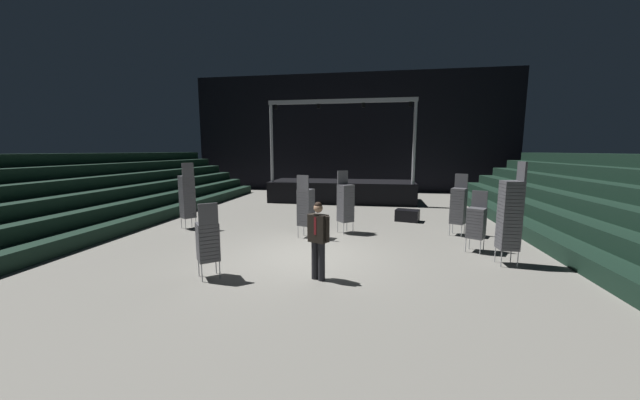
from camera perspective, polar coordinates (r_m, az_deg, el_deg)
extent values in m
cube|color=gray|center=(9.23, -2.48, -9.72)|extent=(22.00, 30.00, 0.10)
cube|color=black|center=(23.68, 5.07, 11.22)|extent=(22.00, 0.30, 8.00)
cube|color=black|center=(13.19, -32.21, -4.25)|extent=(0.75, 24.00, 0.45)
cube|color=black|center=(13.62, -34.73, -2.17)|extent=(0.75, 24.00, 0.45)
cube|color=black|center=(14.09, -37.07, -0.21)|extent=(0.75, 24.00, 0.45)
cube|color=black|center=(14.60, -39.26, 1.61)|extent=(0.75, 24.00, 0.45)
cube|color=black|center=(15.14, -41.30, 3.31)|extent=(0.75, 24.00, 0.45)
cube|color=black|center=(15.71, -43.20, 4.88)|extent=(0.75, 24.00, 0.45)
cube|color=black|center=(11.14, 36.32, -6.73)|extent=(0.75, 24.00, 0.45)
cube|color=black|center=(11.41, 39.89, -4.42)|extent=(0.75, 24.00, 0.45)
cube|color=black|center=(11.73, 43.25, -2.20)|extent=(0.75, 24.00, 0.45)
cube|color=black|center=(18.96, 3.82, 1.54)|extent=(7.88, 3.01, 1.12)
cylinder|color=#9EA0A8|center=(18.33, -8.21, 9.53)|extent=(0.16, 0.16, 4.17)
cylinder|color=#9EA0A8|center=(17.59, 15.71, 9.35)|extent=(0.16, 0.16, 4.17)
cube|color=#9EA0A8|center=(17.75, 3.56, 16.39)|extent=(7.58, 0.20, 0.20)
cylinder|color=black|center=(18.39, -7.56, 15.36)|extent=(0.18, 0.18, 0.22)
cylinder|color=black|center=(17.88, -0.24, 15.64)|extent=(0.18, 0.18, 0.22)
cylinder|color=black|center=(17.64, 7.41, 15.67)|extent=(0.18, 0.18, 0.22)
cylinder|color=black|center=(17.70, 15.12, 15.43)|extent=(0.18, 0.18, 0.22)
cylinder|color=black|center=(7.43, 0.28, -10.39)|extent=(0.15, 0.15, 0.85)
cylinder|color=black|center=(7.52, -0.88, -10.14)|extent=(0.15, 0.15, 0.85)
cube|color=silver|center=(7.23, -0.58, -4.91)|extent=(0.21, 0.17, 0.60)
cube|color=black|center=(7.28, -0.31, -4.82)|extent=(0.46, 0.38, 0.60)
cube|color=maroon|center=(7.17, -0.83, -4.42)|extent=(0.06, 0.03, 0.39)
cylinder|color=black|center=(7.15, 1.25, -4.96)|extent=(0.13, 0.13, 0.56)
cylinder|color=black|center=(7.41, -1.81, -4.49)|extent=(0.13, 0.13, 0.56)
sphere|color=tan|center=(7.19, -0.31, -1.39)|extent=(0.20, 0.20, 0.20)
sphere|color=black|center=(7.18, -0.31, -0.96)|extent=(0.16, 0.16, 0.16)
cylinder|color=#B2B5BA|center=(11.31, -2.77, -5.00)|extent=(0.02, 0.02, 0.40)
cylinder|color=#B2B5BA|center=(11.13, -1.05, -5.21)|extent=(0.02, 0.02, 0.40)
cylinder|color=#B2B5BA|center=(10.99, -3.74, -5.40)|extent=(0.02, 0.02, 0.40)
cylinder|color=#B2B5BA|center=(10.81, -1.99, -5.63)|extent=(0.02, 0.02, 0.40)
cube|color=#4C4C51|center=(11.00, -2.40, -4.08)|extent=(0.55, 0.55, 0.08)
cube|color=#4C4C51|center=(10.99, -2.40, -3.65)|extent=(0.55, 0.55, 0.08)
cube|color=#4C4C51|center=(10.97, -2.40, -3.21)|extent=(0.55, 0.55, 0.08)
cube|color=#4C4C51|center=(10.95, -2.40, -2.78)|extent=(0.55, 0.55, 0.08)
cube|color=#4C4C51|center=(10.94, -2.41, -2.34)|extent=(0.55, 0.55, 0.08)
cube|color=#4C4C51|center=(10.92, -2.41, -1.90)|extent=(0.55, 0.55, 0.08)
cube|color=#4C4C51|center=(10.91, -2.41, -1.46)|extent=(0.55, 0.55, 0.08)
cube|color=#4C4C51|center=(10.89, -2.41, -1.02)|extent=(0.55, 0.55, 0.08)
cube|color=#4C4C51|center=(10.88, -2.42, -0.58)|extent=(0.55, 0.55, 0.08)
cube|color=#4C4C51|center=(10.87, -2.42, -0.14)|extent=(0.55, 0.55, 0.08)
cube|color=#4C4C51|center=(10.85, -2.42, 0.31)|extent=(0.55, 0.55, 0.08)
cube|color=#4C4C51|center=(10.84, -2.43, 0.75)|extent=(0.55, 0.55, 0.08)
cube|color=#4C4C51|center=(10.83, -2.43, 1.20)|extent=(0.55, 0.55, 0.08)
cube|color=#4C4C51|center=(10.82, -2.43, 1.64)|extent=(0.55, 0.55, 0.08)
cube|color=#4C4C51|center=(10.62, -2.95, 2.99)|extent=(0.40, 0.17, 0.46)
cylinder|color=#B2B5BA|center=(9.41, 28.38, -8.80)|extent=(0.02, 0.02, 0.40)
cylinder|color=#B2B5BA|center=(9.75, 27.55, -8.16)|extent=(0.02, 0.02, 0.40)
cylinder|color=#B2B5BA|center=(9.56, 30.52, -8.70)|extent=(0.02, 0.02, 0.40)
cylinder|color=#B2B5BA|center=(9.89, 29.63, -8.08)|extent=(0.02, 0.02, 0.40)
cube|color=#4C4C51|center=(9.59, 29.12, -7.04)|extent=(0.46, 0.46, 0.08)
cube|color=#4C4C51|center=(9.57, 29.16, -6.55)|extent=(0.46, 0.46, 0.08)
cube|color=#4C4C51|center=(9.55, 29.19, -6.05)|extent=(0.46, 0.46, 0.08)
cube|color=#4C4C51|center=(9.53, 29.23, -5.56)|extent=(0.46, 0.46, 0.08)
cube|color=#4C4C51|center=(9.51, 29.27, -5.06)|extent=(0.46, 0.46, 0.08)
cube|color=#4C4C51|center=(9.49, 29.30, -4.56)|extent=(0.46, 0.46, 0.08)
cube|color=#4C4C51|center=(9.47, 29.34, -4.06)|extent=(0.46, 0.46, 0.08)
cube|color=#4C4C51|center=(9.46, 29.38, -3.55)|extent=(0.46, 0.46, 0.08)
cube|color=#4C4C51|center=(9.44, 29.41, -3.05)|extent=(0.46, 0.46, 0.08)
cube|color=#4C4C51|center=(9.43, 29.45, -2.54)|extent=(0.46, 0.46, 0.08)
cube|color=#4C4C51|center=(9.41, 29.49, -2.03)|extent=(0.46, 0.46, 0.08)
cube|color=#4C4C51|center=(9.40, 29.53, -1.52)|extent=(0.46, 0.46, 0.08)
cube|color=#4C4C51|center=(9.39, 29.56, -1.01)|extent=(0.46, 0.46, 0.08)
cube|color=#4C4C51|center=(9.37, 29.60, -0.50)|extent=(0.46, 0.46, 0.08)
cube|color=#4C4C51|center=(9.36, 29.64, 0.01)|extent=(0.46, 0.46, 0.08)
cube|color=#4C4C51|center=(9.35, 29.68, 0.53)|extent=(0.46, 0.46, 0.08)
cube|color=#4C4C51|center=(9.34, 29.71, 1.05)|extent=(0.46, 0.46, 0.08)
cube|color=#4C4C51|center=(9.33, 29.75, 1.56)|extent=(0.46, 0.46, 0.08)
cube|color=#4C4C51|center=(9.33, 29.79, 2.08)|extent=(0.46, 0.46, 0.08)
cube|color=#4C4C51|center=(9.32, 29.83, 2.60)|extent=(0.46, 0.46, 0.08)
cube|color=#4C4C51|center=(9.38, 31.05, 4.21)|extent=(0.07, 0.41, 0.46)
cylinder|color=#B2B5BA|center=(11.98, 22.86, -4.90)|extent=(0.02, 0.02, 0.40)
cylinder|color=#B2B5BA|center=(12.07, 21.10, -4.71)|extent=(0.02, 0.02, 0.40)
cylinder|color=#B2B5BA|center=(12.35, 23.27, -4.54)|extent=(0.02, 0.02, 0.40)
cylinder|color=#B2B5BA|center=(12.43, 21.56, -4.36)|extent=(0.02, 0.02, 0.40)
cube|color=#4C4C51|center=(12.16, 22.26, -3.51)|extent=(0.59, 0.59, 0.08)
cube|color=#4C4C51|center=(12.14, 22.28, -3.12)|extent=(0.59, 0.59, 0.08)
cube|color=#4C4C51|center=(12.12, 22.30, -2.72)|extent=(0.59, 0.59, 0.08)
cube|color=#4C4C51|center=(12.11, 22.33, -2.33)|extent=(0.59, 0.59, 0.08)
cube|color=#4C4C51|center=(12.09, 22.35, -1.93)|extent=(0.59, 0.59, 0.08)
cube|color=#4C4C51|center=(12.08, 22.37, -1.54)|extent=(0.59, 0.59, 0.08)
cube|color=#4C4C51|center=(12.07, 22.39, -1.14)|extent=(0.59, 0.59, 0.08)
cube|color=#4C4C51|center=(12.05, 22.42, -0.74)|extent=(0.59, 0.59, 0.08)
cube|color=#4C4C51|center=(12.04, 22.44, -0.34)|extent=(0.59, 0.59, 0.08)
cube|color=#4C4C51|center=(12.03, 22.46, 0.06)|extent=(0.59, 0.59, 0.08)
cube|color=#4C4C51|center=(12.02, 22.48, 0.46)|extent=(0.59, 0.59, 0.08)
cube|color=#4C4C51|center=(12.01, 22.51, 0.86)|extent=(0.59, 0.59, 0.08)
cube|color=#4C4C51|center=(12.00, 22.53, 1.26)|extent=(0.59, 0.59, 0.08)
cube|color=#4C4C51|center=(11.99, 22.55, 1.67)|extent=(0.59, 0.59, 0.08)
cube|color=#4C4C51|center=(12.15, 22.84, 3.03)|extent=(0.38, 0.23, 0.46)
cylinder|color=#B2B5BA|center=(13.28, -22.44, -3.62)|extent=(0.02, 0.02, 0.40)
cylinder|color=#B2B5BA|center=(13.41, -20.92, -3.42)|extent=(0.02, 0.02, 0.40)
cylinder|color=#B2B5BA|center=(12.93, -21.84, -3.90)|extent=(0.02, 0.02, 0.40)
cylinder|color=#B2B5BA|center=(13.07, -20.29, -3.69)|extent=(0.02, 0.02, 0.40)
cube|color=#4C4C51|center=(13.13, -21.43, -2.62)|extent=(0.62, 0.62, 0.08)
cube|color=#4C4C51|center=(13.11, -21.45, -2.25)|extent=(0.62, 0.62, 0.08)
cube|color=#4C4C51|center=(13.10, -21.47, -1.89)|extent=(0.62, 0.62, 0.08)
cube|color=#4C4C51|center=(13.08, -21.49, -1.52)|extent=(0.62, 0.62, 0.08)
cube|color=#4C4C51|center=(13.07, -21.51, -1.16)|extent=(0.62, 0.62, 0.08)
cube|color=#4C4C51|center=(13.06, -21.53, -0.79)|extent=(0.62, 0.62, 0.08)
cube|color=#4C4C51|center=(13.04, -21.55, -0.42)|extent=(0.62, 0.62, 0.08)
cube|color=#4C4C51|center=(13.03, -21.57, -0.05)|extent=(0.62, 0.62, 0.08)
cube|color=#4C4C51|center=(13.02, -21.59, 0.32)|extent=(0.62, 0.62, 0.08)
cube|color=#4C4C51|center=(13.01, -21.61, 0.69)|extent=(0.62, 0.62, 0.08)
cube|color=#4C4C51|center=(13.00, -21.63, 1.06)|extent=(0.62, 0.62, 0.08)
cube|color=#4C4C51|center=(12.99, -21.65, 1.43)|extent=(0.62, 0.62, 0.08)
cube|color=#4C4C51|center=(12.98, -21.67, 1.81)|extent=(0.62, 0.62, 0.08)
cube|color=#4C4C51|center=(12.97, -21.69, 2.18)|extent=(0.62, 0.62, 0.08)
cube|color=#4C4C51|center=(12.96, -21.71, 2.55)|extent=(0.62, 0.62, 0.08)
cube|color=#4C4C51|center=(12.96, -21.73, 2.93)|extent=(0.62, 0.62, 0.08)
cube|color=#4C4C51|center=(12.95, -21.75, 3.30)|extent=(0.62, 0.62, 0.08)
cube|color=#4C4C51|center=(12.94, -21.77, 3.67)|extent=(0.62, 0.62, 0.08)
cube|color=#4C4C51|center=(12.75, -21.51, 4.85)|extent=(0.29, 0.35, 0.46)
cylinder|color=#B2B5BA|center=(10.23, 25.53, -7.27)|extent=(0.02, 0.02, 0.40)
cylinder|color=#B2B5BA|center=(10.31, 23.46, -7.02)|extent=(0.02, 0.02, 0.40)
cylinder|color=#B2B5BA|center=(10.59, 26.00, -6.79)|extent=(0.02, 0.02, 0.40)
cylinder|color=#B2B5BA|center=(10.67, 23.99, -6.55)|extent=(0.02, 0.02, 0.40)
cube|color=#4C4C51|center=(10.39, 24.83, -5.61)|extent=(0.60, 0.60, 0.08)
cube|color=#4C4C51|center=(10.37, 24.86, -5.16)|extent=(0.60, 0.60, 0.08)
cube|color=#4C4C51|center=(10.35, 24.89, -4.70)|extent=(0.60, 0.60, 0.08)
cube|color=#4C4C51|center=(10.34, 24.92, -4.24)|extent=(0.60, 0.60, 0.08)
cube|color=#4C4C51|center=(10.32, 24.95, -3.78)|extent=(0.60, 0.60, 0.08)
cube|color=#4C4C51|center=(10.30, 24.97, -3.32)|extent=(0.60, 0.60, 0.08)
cube|color=#4C4C51|center=(10.29, 25.00, -2.85)|extent=(0.60, 0.60, 0.08)
cube|color=#4C4C51|center=(10.27, 25.03, -2.39)|extent=(0.60, 0.60, 0.08)
cube|color=#4C4C51|center=(10.26, 25.06, -1.92)|extent=(0.60, 0.60, 0.08)
cube|color=#4C4C51|center=(10.24, 25.09, -1.45)|extent=(0.60, 0.60, 0.08)
cube|color=#4C4C51|center=(10.39, 25.43, 0.18)|extent=(0.38, 0.24, 0.46)
cylinder|color=#B2B5BA|center=(11.61, 5.61, -4.68)|extent=(0.02, 0.02, 0.40)
cylinder|color=#B2B5BA|center=(11.40, 4.03, -4.91)|extent=(0.02, 0.02, 0.40)
cylinder|color=#B2B5BA|center=(11.91, 4.56, -4.33)|extent=(0.02, 0.02, 0.40)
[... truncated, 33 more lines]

